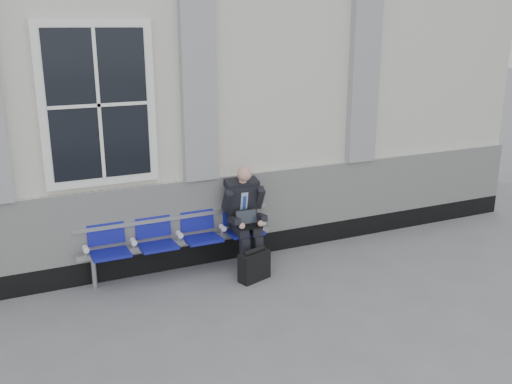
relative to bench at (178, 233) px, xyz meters
name	(u,v)px	position (x,y,z in m)	size (l,w,h in m)	color
ground	(106,340)	(-1.22, -1.32, -0.55)	(70.00, 70.00, 0.00)	slate
station_building	(48,91)	(-1.24, 2.15, 1.67)	(14.40, 4.40, 4.49)	beige
bench	(178,233)	(0.00, 0.00, 0.00)	(2.60, 0.47, 0.91)	#9EA0A3
businessman	(244,212)	(0.89, -0.13, 0.20)	(0.55, 0.74, 1.37)	black
briefcase	(254,265)	(0.80, -0.65, -0.35)	(0.45, 0.30, 0.43)	black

